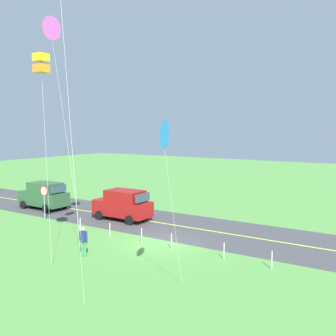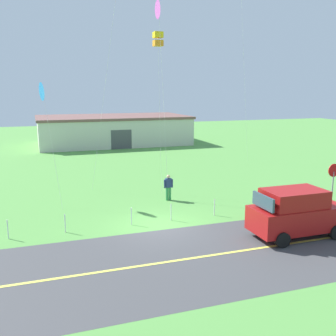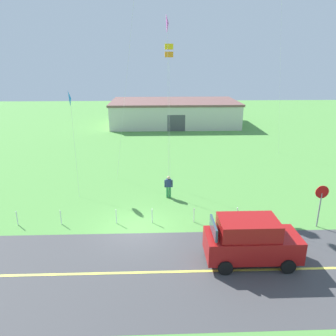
% 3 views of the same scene
% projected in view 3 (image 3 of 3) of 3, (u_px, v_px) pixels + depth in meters
% --- Properties ---
extents(ground_plane, '(120.00, 120.00, 0.10)m').
position_uv_depth(ground_plane, '(137.00, 230.00, 18.36)').
color(ground_plane, '#549342').
extents(asphalt_road, '(120.00, 7.00, 0.00)m').
position_uv_depth(asphalt_road, '(132.00, 273.00, 14.56)').
color(asphalt_road, '#424244').
rests_on(asphalt_road, ground).
extents(road_centre_stripe, '(120.00, 0.16, 0.00)m').
position_uv_depth(road_centre_stripe, '(132.00, 273.00, 14.56)').
color(road_centre_stripe, '#E5E04C').
rests_on(road_centre_stripe, asphalt_road).
extents(car_suv_foreground, '(4.40, 2.12, 2.24)m').
position_uv_depth(car_suv_foreground, '(251.00, 240.00, 15.05)').
color(car_suv_foreground, maroon).
rests_on(car_suv_foreground, ground).
extents(stop_sign, '(0.76, 0.08, 2.56)m').
position_uv_depth(stop_sign, '(321.00, 198.00, 18.03)').
color(stop_sign, gray).
rests_on(stop_sign, ground).
extents(person_adult_near, '(0.58, 0.22, 1.60)m').
position_uv_depth(person_adult_near, '(169.00, 186.00, 22.23)').
color(person_adult_near, '#338C4C').
rests_on(person_adult_near, ground).
extents(kite_red_low, '(0.20, 2.33, 11.98)m').
position_uv_depth(kite_red_low, '(168.00, 24.00, 20.51)').
color(kite_red_low, silver).
rests_on(kite_red_low, ground).
extents(kite_yellow_high, '(0.87, 2.99, 7.15)m').
position_uv_depth(kite_yellow_high, '(70.00, 99.00, 22.74)').
color(kite_yellow_high, silver).
rests_on(kite_yellow_high, ground).
extents(kite_green_far, '(0.56, 0.62, 10.22)m').
position_uv_depth(kite_green_far, '(169.00, 51.00, 21.53)').
color(kite_green_far, silver).
rests_on(kite_green_far, ground).
extents(warehouse_distant, '(18.36, 10.20, 3.50)m').
position_uv_depth(warehouse_distant, '(174.00, 112.00, 47.39)').
color(warehouse_distant, beige).
rests_on(warehouse_distant, ground).
extents(fence_post_0, '(0.05, 0.05, 0.90)m').
position_uv_depth(fence_post_0, '(17.00, 218.00, 18.61)').
color(fence_post_0, silver).
rests_on(fence_post_0, ground).
extents(fence_post_1, '(0.05, 0.05, 0.90)m').
position_uv_depth(fence_post_1, '(61.00, 217.00, 18.70)').
color(fence_post_1, silver).
rests_on(fence_post_1, ground).
extents(fence_post_2, '(0.05, 0.05, 0.90)m').
position_uv_depth(fence_post_2, '(116.00, 216.00, 18.81)').
color(fence_post_2, silver).
rests_on(fence_post_2, ground).
extents(fence_post_3, '(0.05, 0.05, 0.90)m').
position_uv_depth(fence_post_3, '(152.00, 216.00, 18.89)').
color(fence_post_3, silver).
rests_on(fence_post_3, ground).
extents(fence_post_4, '(0.05, 0.05, 0.90)m').
position_uv_depth(fence_post_4, '(194.00, 215.00, 18.97)').
color(fence_post_4, silver).
rests_on(fence_post_4, ground).
extents(fence_post_5, '(0.05, 0.05, 0.90)m').
position_uv_depth(fence_post_5, '(237.00, 214.00, 19.06)').
color(fence_post_5, silver).
rests_on(fence_post_5, ground).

